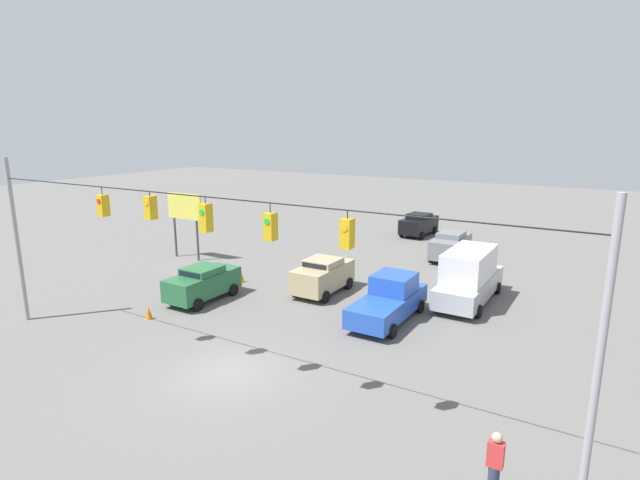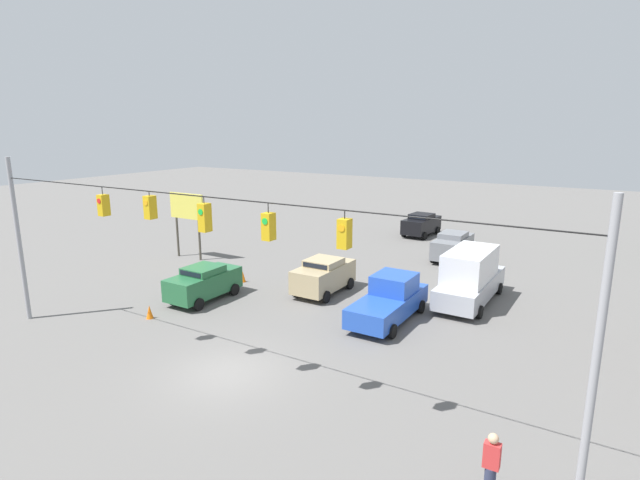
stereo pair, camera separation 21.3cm
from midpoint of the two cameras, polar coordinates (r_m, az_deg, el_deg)
The scene contains 14 objects.
ground_plane at distance 19.71m, azimuth -10.20°, elevation -14.71°, with size 140.00×140.00×0.00m, color #605E5B.
overhead_signal_span at distance 17.42m, azimuth -12.48°, elevation -1.16°, with size 23.88×0.38×7.71m.
sedan_grey_oncoming_deep at distance 35.64m, azimuth 15.08°, elevation -0.60°, with size 2.01×4.51×1.92m.
sedan_tan_withflow_mid at distance 27.62m, azimuth 0.64°, elevation -4.04°, with size 2.12×4.13×1.94m.
sedan_black_withflow_deep at distance 42.86m, azimuth 11.64°, elevation 1.78°, with size 2.33×4.28×1.86m.
box_truck_silver_oncoming_far at distance 27.15m, azimuth 17.00°, elevation -4.02°, with size 2.41×6.41×2.88m.
pickup_truck_blue_crossing_near at distance 24.14m, azimuth 8.22°, elevation -6.80°, with size 2.24×5.48×2.12m.
sedan_green_parked_shoulder at distance 27.26m, azimuth -12.92°, elevation -4.73°, with size 2.04×4.19×1.82m.
traffic_cone_nearest at distance 25.56m, azimuth -18.68°, elevation -7.79°, with size 0.34×0.34×0.65m, color orange.
traffic_cone_second at distance 27.10m, azimuth -14.88°, elevation -6.34°, with size 0.34×0.34×0.65m, color orange.
traffic_cone_third at distance 28.64m, azimuth -11.74°, elevation -5.12°, with size 0.34×0.34×0.65m, color orange.
traffic_cone_fourth at distance 30.00m, azimuth -8.61°, elevation -4.16°, with size 0.34×0.34×0.65m, color orange.
roadside_billboard at distance 35.54m, azimuth -14.81°, elevation 3.10°, with size 3.01×0.16×4.56m.
pedestrian at distance 14.18m, azimuth 19.41°, elevation -23.11°, with size 0.40×0.28×1.78m.
Camera 2 is at (-11.83, 12.92, 9.08)m, focal length 28.00 mm.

